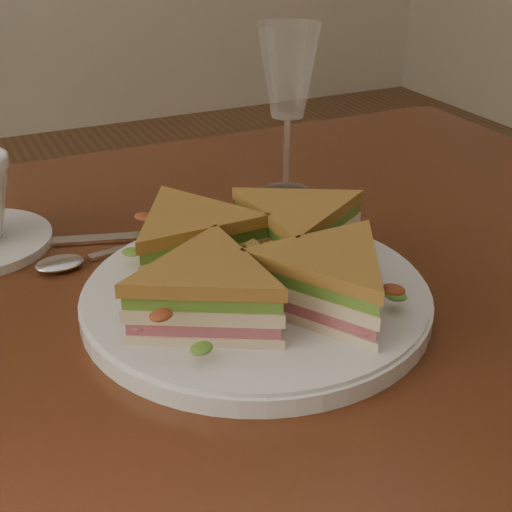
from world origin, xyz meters
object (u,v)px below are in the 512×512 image
object	(u,v)px
knife	(80,241)
wine_glass	(288,76)
sandwich_wedges	(256,261)
spoon	(82,259)
table	(186,363)
plate	(256,298)

from	to	relation	value
knife	wine_glass	size ratio (longest dim) A/B	1.04
sandwich_wedges	knife	xyz separation A→B (m)	(-0.11, 0.20, -0.04)
spoon	table	bearing A→B (deg)	-50.88
sandwich_wedges	wine_glass	size ratio (longest dim) A/B	1.58
table	plate	world-z (taller)	plate
table	plate	size ratio (longest dim) A/B	3.88
table	knife	distance (m)	0.17
plate	spoon	size ratio (longest dim) A/B	1.69
spoon	wine_glass	bearing A→B (deg)	7.62
sandwich_wedges	spoon	world-z (taller)	sandwich_wedges
sandwich_wedges	spoon	xyz separation A→B (m)	(-0.12, 0.15, -0.04)
sandwich_wedges	wine_glass	distance (m)	0.28
plate	wine_glass	size ratio (longest dim) A/B	1.53
plate	knife	size ratio (longest dim) A/B	1.48
plate	sandwich_wedges	size ratio (longest dim) A/B	0.97
plate	knife	distance (m)	0.23
table	sandwich_wedges	bearing A→B (deg)	-59.93
plate	spoon	distance (m)	0.19
sandwich_wedges	knife	world-z (taller)	sandwich_wedges
sandwich_wedges	wine_glass	world-z (taller)	wine_glass
plate	spoon	bearing A→B (deg)	129.15
plate	wine_glass	bearing A→B (deg)	56.63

